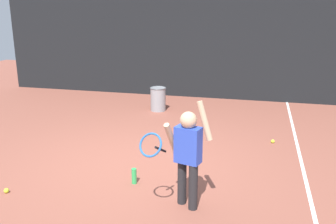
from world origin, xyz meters
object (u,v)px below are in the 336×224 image
Objects in this scene: tennis_player at (186,151)px; tennis_ball_3 at (6,191)px; ball_hopper at (158,99)px; water_bottle at (134,176)px; tennis_ball_1 at (273,141)px.

tennis_player is 2.47m from tennis_ball_3.
tennis_player is 4.45m from ball_hopper.
ball_hopper is (-1.53, 4.16, -0.44)m from tennis_player.
tennis_player is 6.14× the size of water_bottle.
water_bottle is at bearing 167.66° from tennis_player.
tennis_player is at bearing -69.83° from ball_hopper.
tennis_player reaches higher than water_bottle.
tennis_ball_1 is at bearing -31.72° from ball_hopper.
tennis_player is at bearing -113.11° from tennis_ball_1.
water_bottle is (0.71, -3.74, -0.18)m from ball_hopper.
tennis_ball_1 is (2.61, -1.62, -0.26)m from ball_hopper.
tennis_ball_1 is at bearing 48.14° from water_bottle.
tennis_ball_3 is (-3.45, -2.80, 0.00)m from tennis_ball_1.
tennis_ball_3 is at bearing -156.26° from water_bottle.
tennis_player is at bearing 6.23° from tennis_ball_3.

